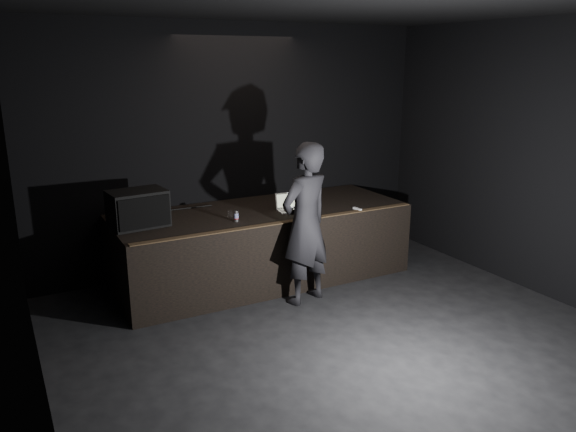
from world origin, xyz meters
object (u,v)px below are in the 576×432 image
(laptop, at_px, (289,206))
(beer_can, at_px, (236,216))
(person, at_px, (305,224))
(stage_monitor, at_px, (138,208))
(stage_riser, at_px, (262,244))

(laptop, relative_size, beer_can, 2.60)
(laptop, distance_m, person, 0.76)
(stage_monitor, distance_m, laptop, 2.01)
(stage_riser, xyz_separation_m, stage_monitor, (-1.67, -0.00, 0.72))
(stage_monitor, bearing_deg, laptop, -11.42)
(stage_riser, bearing_deg, person, -80.92)
(stage_riser, relative_size, stage_monitor, 5.60)
(laptop, bearing_deg, stage_riser, 155.64)
(stage_monitor, bearing_deg, beer_can, -23.82)
(laptop, height_order, beer_can, laptop)
(stage_riser, height_order, person, person)
(stage_monitor, distance_m, beer_can, 1.21)
(stage_riser, distance_m, laptop, 0.68)
(stage_monitor, relative_size, person, 0.35)
(stage_monitor, xyz_separation_m, beer_can, (1.14, -0.38, -0.15))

